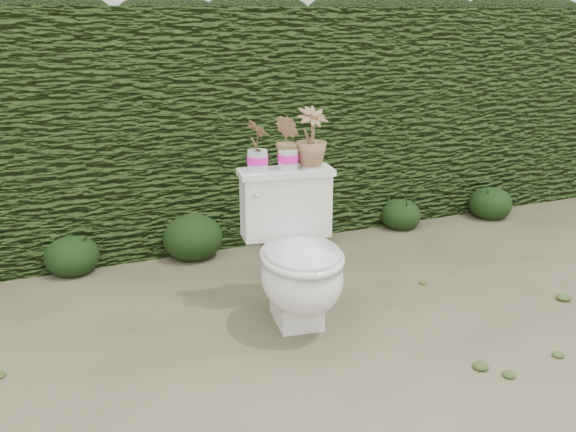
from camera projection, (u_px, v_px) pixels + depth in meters
name	position (u px, v px, depth m)	size (l,w,h in m)	color
ground	(253.00, 324.00, 3.20)	(60.00, 60.00, 0.00)	#7B7454
hedge	(175.00, 125.00, 4.35)	(8.00, 1.00, 1.60)	#314B19
toilet	(298.00, 260.00, 3.11)	(0.55, 0.73, 0.78)	silver
potted_plant_left	(257.00, 147.00, 3.12)	(0.13, 0.09, 0.26)	#267D32
potted_plant_center	(288.00, 144.00, 3.16)	(0.15, 0.12, 0.27)	#267D32
potted_plant_right	(311.00, 139.00, 3.18)	(0.17, 0.17, 0.30)	#267D32
liriope_clump_2	(71.00, 252.00, 3.82)	(0.34, 0.34, 0.27)	#1C3211
liriope_clump_3	(192.00, 233.00, 4.07)	(0.40, 0.40, 0.32)	#1C3211
liriope_clump_4	(298.00, 221.00, 4.29)	(0.42, 0.42, 0.34)	#1C3211
liriope_clump_5	(401.00, 212.00, 4.65)	(0.31, 0.31, 0.24)	#1C3211
liriope_clump_6	(491.00, 200.00, 4.89)	(0.34, 0.34, 0.27)	#1C3211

